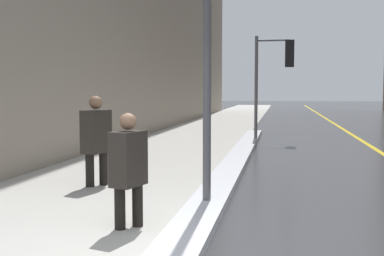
% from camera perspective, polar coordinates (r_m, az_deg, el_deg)
% --- Properties ---
extents(sidewalk_slab, '(4.00, 80.00, 0.01)m').
position_cam_1_polar(sidewalk_slab, '(20.04, 1.25, -0.53)').
color(sidewalk_slab, '#B2AFA8').
rests_on(sidewalk_slab, ground).
extents(road_centre_stripe, '(0.16, 80.00, 0.00)m').
position_cam_1_polar(road_centre_stripe, '(19.97, 18.50, -0.79)').
color(road_centre_stripe, gold).
rests_on(road_centre_stripe, ground).
extents(snow_bank_curb, '(0.55, 16.57, 0.13)m').
position_cam_1_polar(snow_bank_curb, '(11.67, 5.26, -3.82)').
color(snow_bank_curb, silver).
rests_on(snow_bank_curb, ground).
extents(traffic_light_near, '(1.31, 0.32, 3.58)m').
position_cam_1_polar(traffic_light_near, '(16.56, 10.05, 7.29)').
color(traffic_light_near, '#515156').
rests_on(traffic_light_near, ground).
extents(pedestrian_nearside, '(0.40, 0.53, 1.46)m').
position_cam_1_polar(pedestrian_nearside, '(6.07, -7.55, -4.36)').
color(pedestrian_nearside, black).
rests_on(pedestrian_nearside, ground).
extents(pedestrian_trailing, '(0.45, 0.60, 1.65)m').
position_cam_1_polar(pedestrian_trailing, '(8.85, -11.28, -0.99)').
color(pedestrian_trailing, black).
rests_on(pedestrian_trailing, ground).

